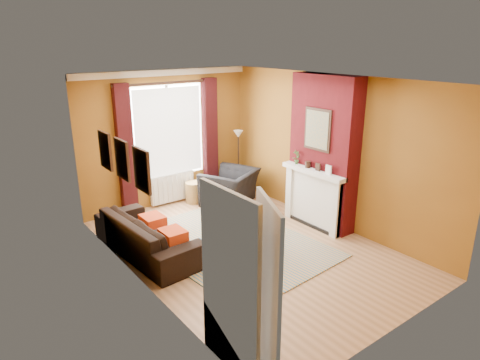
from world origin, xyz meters
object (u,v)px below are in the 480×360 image
Objects in this scene: coffee_table at (237,220)px; wicker_stool at (194,192)px; armchair at (230,187)px; sofa at (148,234)px; floor_lamp at (238,144)px.

wicker_stool is at bearing 97.80° from coffee_table.
armchair reaches higher than wicker_stool.
coffee_table is at bearing 32.48° from armchair.
coffee_table is at bearing -113.76° from sofa.
coffee_table is 2.63m from floor_lamp.
armchair is 2.44× the size of wicker_stool.
floor_lamp is (2.97, 1.48, 0.81)m from sofa.
sofa is at bearing -2.62° from armchair.
armchair reaches higher than coffee_table.
floor_lamp is at bearing 70.30° from coffee_table.
sofa is at bearing -153.54° from floor_lamp.
floor_lamp is (0.57, 0.46, 0.78)m from armchair.
floor_lamp is at bearing -1.89° from wicker_stool.
wicker_stool is 0.32× the size of floor_lamp.
sofa reaches higher than wicker_stool.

